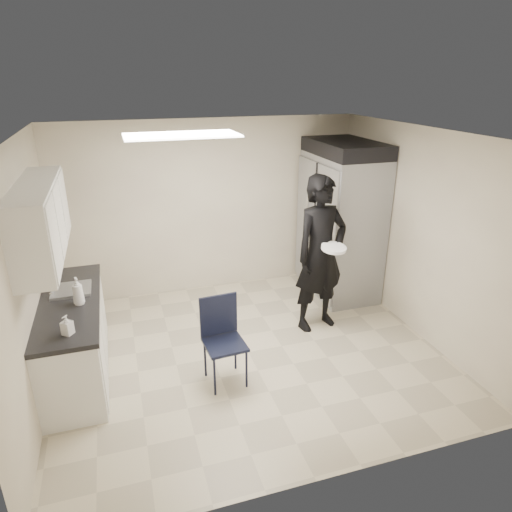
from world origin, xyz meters
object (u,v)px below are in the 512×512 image
object	(u,v)px
commercial_fridge	(340,226)
folding_chair	(225,345)
lower_counter	(75,339)
man_tuxedo	(320,254)

from	to	relation	value
commercial_fridge	folding_chair	world-z (taller)	commercial_fridge
lower_counter	folding_chair	distance (m)	1.69
lower_counter	commercial_fridge	size ratio (longest dim) A/B	0.90
man_tuxedo	commercial_fridge	bearing A→B (deg)	38.23
lower_counter	folding_chair	xyz separation A→B (m)	(1.55, -0.67, 0.04)
folding_chair	man_tuxedo	distance (m)	1.78
folding_chair	man_tuxedo	world-z (taller)	man_tuxedo
folding_chair	man_tuxedo	xyz separation A→B (m)	(1.48, 0.82, 0.55)
lower_counter	commercial_fridge	bearing A→B (deg)	15.88
commercial_fridge	man_tuxedo	world-z (taller)	commercial_fridge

